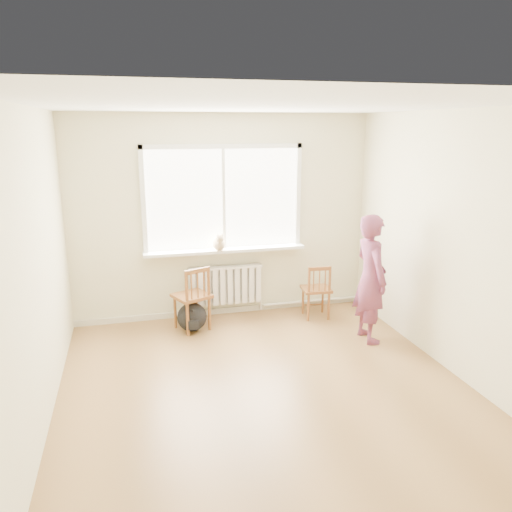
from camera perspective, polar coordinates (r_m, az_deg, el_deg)
floor at (r=5.05m, az=1.46°, el=-15.42°), size 4.50×4.50×0.00m
ceiling at (r=4.38m, az=1.70°, el=16.86°), size 4.50×4.50×0.00m
back_wall at (r=6.67m, az=-3.76°, el=4.41°), size 4.00×0.01×2.70m
window at (r=6.60m, az=-3.76°, el=7.04°), size 2.12×0.05×1.42m
windowsill at (r=6.65m, az=-3.52°, el=0.69°), size 2.15×0.22×0.04m
radiator at (r=6.80m, az=-3.49°, el=-3.29°), size 1.00×0.12×0.55m
heating_pipe at (r=7.27m, az=6.26°, el=-5.15°), size 1.40×0.04×0.04m
baseboard at (r=7.01m, az=-3.56°, el=-6.21°), size 4.00×0.03×0.08m
chair_left at (r=6.35m, az=-7.15°, el=-4.83°), size 0.54×0.53×0.84m
chair_right at (r=6.77m, az=6.97°, el=-4.03°), size 0.40×0.38×0.75m
person at (r=6.09m, az=12.96°, el=-2.52°), size 0.38×0.57×1.55m
cat at (r=6.52m, az=-4.26°, el=1.50°), size 0.17×0.38×0.25m
backpack at (r=6.41m, az=-7.33°, el=-6.94°), size 0.45×0.39×0.38m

